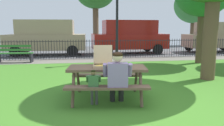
% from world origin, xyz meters
% --- Properties ---
extents(ground, '(28.00, 11.17, 0.02)m').
position_xyz_m(ground, '(0.00, 1.58, -0.01)').
color(ground, '#3E7824').
extents(cobblestone_walkway, '(28.00, 1.40, 0.01)m').
position_xyz_m(cobblestone_walkway, '(0.00, 6.47, -0.00)').
color(cobblestone_walkway, slate).
extents(street_asphalt, '(28.00, 7.32, 0.01)m').
position_xyz_m(street_asphalt, '(0.00, 10.82, -0.01)').
color(street_asphalt, '#515154').
extents(picnic_table_foreground, '(1.97, 1.70, 0.79)m').
position_xyz_m(picnic_table_foreground, '(-0.62, 0.38, 0.60)').
color(picnic_table_foreground, brown).
rests_on(picnic_table_foreground, ground).
extents(pizza_box_open, '(0.51, 0.58, 0.48)m').
position_xyz_m(pizza_box_open, '(-0.71, 0.45, 0.86)').
color(pizza_box_open, tan).
rests_on(pizza_box_open, picnic_table_foreground).
extents(pizza_slice_on_table, '(0.21, 0.26, 0.02)m').
position_xyz_m(pizza_slice_on_table, '(-0.29, 0.31, 0.78)').
color(pizza_slice_on_table, '#F3DA6F').
rests_on(pizza_slice_on_table, picnic_table_foreground).
extents(adult_at_table, '(0.63, 0.63, 1.19)m').
position_xyz_m(adult_at_table, '(-0.47, -0.15, 0.66)').
color(adult_at_table, black).
rests_on(adult_at_table, ground).
extents(child_at_table, '(0.32, 0.32, 0.82)m').
position_xyz_m(child_at_table, '(-0.97, -0.11, 0.50)').
color(child_at_table, '#474747').
rests_on(child_at_table, ground).
extents(iron_fence_streetside, '(19.25, 0.03, 1.01)m').
position_xyz_m(iron_fence_streetside, '(0.00, 7.17, 0.52)').
color(iron_fence_streetside, black).
rests_on(iron_fence_streetside, ground).
extents(park_bench_left, '(1.62, 0.54, 0.85)m').
position_xyz_m(park_bench_left, '(-4.27, 6.33, 0.42)').
color(park_bench_left, '#2A6828').
rests_on(park_bench_left, ground).
extents(lamp_post_walkway, '(0.28, 0.28, 3.87)m').
position_xyz_m(lamp_post_walkway, '(0.57, 5.90, 2.38)').
color(lamp_post_walkway, black).
rests_on(lamp_post_walkway, ground).
extents(parked_car_left, '(4.67, 2.11, 2.08)m').
position_xyz_m(parked_car_left, '(-3.15, 9.03, 1.10)').
color(parked_car_left, '#9F8865').
rests_on(parked_car_left, ground).
extents(parked_car_center, '(4.68, 2.13, 2.08)m').
position_xyz_m(parked_car_center, '(1.89, 9.03, 1.10)').
color(parked_car_center, maroon).
rests_on(parked_car_center, ground).
extents(parked_car_right, '(3.92, 1.86, 1.98)m').
position_xyz_m(parked_car_right, '(7.71, 9.03, 1.01)').
color(parked_car_right, '#9C7F65').
rests_on(parked_car_right, ground).
extents(far_tree_center, '(3.73, 3.73, 5.36)m').
position_xyz_m(far_tree_center, '(9.63, 15.50, 3.65)').
color(far_tree_center, brown).
rests_on(far_tree_center, ground).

